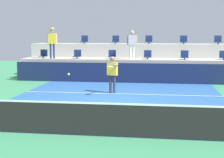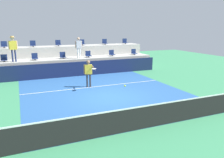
{
  "view_description": "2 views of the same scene",
  "coord_description": "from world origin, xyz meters",
  "px_view_note": "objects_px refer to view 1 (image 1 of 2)",
  "views": [
    {
      "loc": [
        1.65,
        -12.44,
        2.69
      ],
      "look_at": [
        0.05,
        -0.97,
        1.14
      ],
      "focal_mm": 53.45,
      "sensor_mm": 36.0,
      "label": 1
    },
    {
      "loc": [
        -4.35,
        -10.58,
        3.69
      ],
      "look_at": [
        0.1,
        -0.04,
        1.02
      ],
      "focal_mm": 35.69,
      "sensor_mm": 36.0,
      "label": 2
    }
  ],
  "objects_px": {
    "stadium_chair_lower_far_left": "(44,54)",
    "stadium_chair_lower_mid_left": "(112,55)",
    "stadium_chair_lower_right": "(185,56)",
    "spectator_in_white": "(132,42)",
    "tennis_player": "(112,71)",
    "stadium_chair_lower_left": "(77,55)",
    "stadium_chair_upper_far_left": "(53,40)",
    "stadium_chair_lower_mid_right": "(148,55)",
    "stadium_chair_upper_mid_right": "(149,40)",
    "stadium_chair_upper_left": "(84,40)",
    "tennis_ball": "(69,74)",
    "stadium_chair_upper_right": "(184,40)",
    "stadium_chair_upper_far_right": "(218,40)",
    "spectator_with_hat": "(52,39)",
    "stadium_chair_upper_mid_left": "(116,40)",
    "stadium_chair_lower_far_right": "(224,56)"
  },
  "relations": [
    {
      "from": "stadium_chair_lower_far_left",
      "to": "stadium_chair_lower_mid_left",
      "type": "distance_m",
      "value": 4.25
    },
    {
      "from": "stadium_chair_lower_right",
      "to": "spectator_in_white",
      "type": "bearing_deg",
      "value": -172.77
    },
    {
      "from": "stadium_chair_lower_far_left",
      "to": "tennis_player",
      "type": "height_order",
      "value": "stadium_chair_lower_far_left"
    },
    {
      "from": "stadium_chair_lower_left",
      "to": "stadium_chair_upper_far_left",
      "type": "height_order",
      "value": "stadium_chair_upper_far_left"
    },
    {
      "from": "tennis_player",
      "to": "spectator_in_white",
      "type": "height_order",
      "value": "spectator_in_white"
    },
    {
      "from": "stadium_chair_lower_mid_right",
      "to": "stadium_chair_upper_mid_right",
      "type": "relative_size",
      "value": 1.0
    },
    {
      "from": "stadium_chair_upper_left",
      "to": "tennis_player",
      "type": "xyz_separation_m",
      "value": [
        2.75,
        -6.55,
        -1.27
      ]
    },
    {
      "from": "stadium_chair_lower_left",
      "to": "tennis_ball",
      "type": "relative_size",
      "value": 7.65
    },
    {
      "from": "stadium_chair_upper_far_left",
      "to": "stadium_chair_upper_right",
      "type": "distance_m",
      "value": 8.54
    },
    {
      "from": "stadium_chair_lower_far_left",
      "to": "stadium_chair_upper_far_right",
      "type": "xyz_separation_m",
      "value": [
        10.64,
        1.8,
        0.85
      ]
    },
    {
      "from": "stadium_chair_lower_right",
      "to": "stadium_chair_upper_mid_right",
      "type": "relative_size",
      "value": 1.0
    },
    {
      "from": "stadium_chair_lower_left",
      "to": "stadium_chair_lower_right",
      "type": "height_order",
      "value": "same"
    },
    {
      "from": "stadium_chair_upper_mid_right",
      "to": "stadium_chair_upper_right",
      "type": "xyz_separation_m",
      "value": [
        2.18,
        0.0,
        0.0
      ]
    },
    {
      "from": "spectator_in_white",
      "to": "stadium_chair_upper_far_left",
      "type": "bearing_deg",
      "value": 158.2
    },
    {
      "from": "stadium_chair_lower_mid_right",
      "to": "spectator_with_hat",
      "type": "height_order",
      "value": "spectator_with_hat"
    },
    {
      "from": "stadium_chair_upper_right",
      "to": "stadium_chair_lower_mid_left",
      "type": "bearing_deg",
      "value": -157.26
    },
    {
      "from": "stadium_chair_upper_mid_left",
      "to": "tennis_ball",
      "type": "distance_m",
      "value": 12.51
    },
    {
      "from": "stadium_chair_upper_far_right",
      "to": "tennis_player",
      "type": "distance_m",
      "value": 8.79
    },
    {
      "from": "stadium_chair_lower_mid_left",
      "to": "tennis_ball",
      "type": "relative_size",
      "value": 7.65
    },
    {
      "from": "stadium_chair_upper_far_right",
      "to": "tennis_ball",
      "type": "relative_size",
      "value": 7.65
    },
    {
      "from": "stadium_chair_lower_mid_right",
      "to": "stadium_chair_lower_right",
      "type": "bearing_deg",
      "value": 0.0
    },
    {
      "from": "stadium_chair_lower_far_left",
      "to": "spectator_in_white",
      "type": "xyz_separation_m",
      "value": [
        5.46,
        -0.38,
        0.78
      ]
    },
    {
      "from": "stadium_chair_upper_left",
      "to": "stadium_chair_upper_far_right",
      "type": "distance_m",
      "value": 8.47
    },
    {
      "from": "stadium_chair_lower_right",
      "to": "tennis_ball",
      "type": "bearing_deg",
      "value": -110.43
    },
    {
      "from": "stadium_chair_upper_right",
      "to": "stadium_chair_lower_right",
      "type": "bearing_deg",
      "value": -91.63
    },
    {
      "from": "stadium_chair_lower_right",
      "to": "stadium_chair_upper_left",
      "type": "xyz_separation_m",
      "value": [
        -6.32,
        1.8,
        0.85
      ]
    },
    {
      "from": "stadium_chair_upper_far_right",
      "to": "tennis_ball",
      "type": "height_order",
      "value": "stadium_chair_upper_far_right"
    },
    {
      "from": "stadium_chair_upper_left",
      "to": "stadium_chair_upper_right",
      "type": "xyz_separation_m",
      "value": [
        6.37,
        0.0,
        0.0
      ]
    },
    {
      "from": "stadium_chair_lower_far_right",
      "to": "tennis_ball",
      "type": "xyz_separation_m",
      "value": [
        -6.16,
        -10.68,
        0.12
      ]
    },
    {
      "from": "tennis_player",
      "to": "stadium_chair_upper_mid_left",
      "type": "bearing_deg",
      "value": 96.0
    },
    {
      "from": "stadium_chair_lower_mid_right",
      "to": "stadium_chair_upper_mid_right",
      "type": "height_order",
      "value": "stadium_chair_upper_mid_right"
    },
    {
      "from": "stadium_chair_upper_far_left",
      "to": "stadium_chair_lower_far_right",
      "type": "bearing_deg",
      "value": -9.58
    },
    {
      "from": "spectator_with_hat",
      "to": "spectator_in_white",
      "type": "xyz_separation_m",
      "value": [
        4.78,
        0.0,
        -0.15
      ]
    },
    {
      "from": "stadium_chair_lower_mid_left",
      "to": "stadium_chair_upper_mid_left",
      "type": "xyz_separation_m",
      "value": [
        -0.02,
        1.8,
        0.85
      ]
    },
    {
      "from": "spectator_with_hat",
      "to": "tennis_ball",
      "type": "xyz_separation_m",
      "value": [
        3.82,
        -10.3,
        -0.81
      ]
    },
    {
      "from": "spectator_in_white",
      "to": "tennis_ball",
      "type": "bearing_deg",
      "value": -95.29
    },
    {
      "from": "stadium_chair_lower_far_left",
      "to": "tennis_ball",
      "type": "xyz_separation_m",
      "value": [
        4.51,
        -10.68,
        0.12
      ]
    },
    {
      "from": "stadium_chair_lower_mid_right",
      "to": "stadium_chair_upper_mid_right",
      "type": "distance_m",
      "value": 1.99
    },
    {
      "from": "stadium_chair_lower_mid_left",
      "to": "stadium_chair_upper_far_right",
      "type": "xyz_separation_m",
      "value": [
        6.39,
        1.8,
        0.85
      ]
    },
    {
      "from": "stadium_chair_upper_left",
      "to": "stadium_chair_upper_mid_right",
      "type": "distance_m",
      "value": 4.2
    },
    {
      "from": "stadium_chair_lower_far_right",
      "to": "stadium_chair_upper_mid_left",
      "type": "height_order",
      "value": "stadium_chair_upper_mid_left"
    },
    {
      "from": "spectator_with_hat",
      "to": "stadium_chair_lower_mid_left",
      "type": "bearing_deg",
      "value": 6.15
    },
    {
      "from": "stadium_chair_upper_mid_right",
      "to": "spectator_in_white",
      "type": "relative_size",
      "value": 0.31
    },
    {
      "from": "stadium_chair_lower_far_left",
      "to": "stadium_chair_lower_far_right",
      "type": "height_order",
      "value": "same"
    },
    {
      "from": "tennis_player",
      "to": "stadium_chair_lower_mid_left",
      "type": "bearing_deg",
      "value": 98.07
    },
    {
      "from": "stadium_chair_upper_far_right",
      "to": "spectator_with_hat",
      "type": "xyz_separation_m",
      "value": [
        -9.95,
        -2.18,
        0.08
      ]
    },
    {
      "from": "stadium_chair_lower_far_left",
      "to": "stadium_chair_upper_mid_right",
      "type": "relative_size",
      "value": 1.0
    },
    {
      "from": "stadium_chair_upper_right",
      "to": "spectator_in_white",
      "type": "bearing_deg",
      "value": -144.63
    },
    {
      "from": "stadium_chair_lower_far_left",
      "to": "stadium_chair_upper_far_left",
      "type": "distance_m",
      "value": 1.99
    },
    {
      "from": "stadium_chair_lower_right",
      "to": "tennis_player",
      "type": "bearing_deg",
      "value": -126.91
    }
  ]
}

